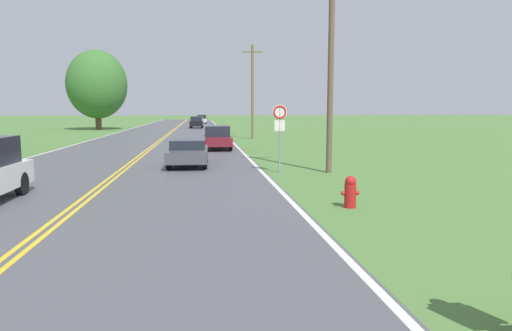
{
  "coord_description": "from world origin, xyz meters",
  "views": [
    {
      "loc": [
        3.39,
        1.35,
        2.63
      ],
      "look_at": [
        4.76,
        12.61,
        1.23
      ],
      "focal_mm": 32.0,
      "sensor_mm": 36.0,
      "label": 1
    }
  ],
  "objects_px": {
    "traffic_sign": "(280,121)",
    "tree_behind_sign": "(97,84)",
    "car_dark_grey_sedan_approaching": "(188,152)",
    "fire_hydrant": "(350,192)",
    "car_black_hatchback_mid_far": "(197,122)",
    "car_maroon_sedan_mid_near": "(217,137)",
    "car_silver_sedan_receding": "(202,119)"
  },
  "relations": [
    {
      "from": "car_black_hatchback_mid_far",
      "to": "fire_hydrant",
      "type": "bearing_deg",
      "value": 7.59
    },
    {
      "from": "tree_behind_sign",
      "to": "car_dark_grey_sedan_approaching",
      "type": "distance_m",
      "value": 41.78
    },
    {
      "from": "traffic_sign",
      "to": "car_maroon_sedan_mid_near",
      "type": "relative_size",
      "value": 0.59
    },
    {
      "from": "car_maroon_sedan_mid_near",
      "to": "car_black_hatchback_mid_far",
      "type": "relative_size",
      "value": 1.29
    },
    {
      "from": "fire_hydrant",
      "to": "car_black_hatchback_mid_far",
      "type": "xyz_separation_m",
      "value": [
        -4.5,
        52.93,
        0.41
      ]
    },
    {
      "from": "fire_hydrant",
      "to": "car_maroon_sedan_mid_near",
      "type": "xyz_separation_m",
      "value": [
        -2.87,
        18.72,
        0.36
      ]
    },
    {
      "from": "car_dark_grey_sedan_approaching",
      "to": "car_silver_sedan_receding",
      "type": "bearing_deg",
      "value": -179.22
    },
    {
      "from": "car_black_hatchback_mid_far",
      "to": "car_dark_grey_sedan_approaching",
      "type": "bearing_deg",
      "value": 2.66
    },
    {
      "from": "car_maroon_sedan_mid_near",
      "to": "car_silver_sedan_receding",
      "type": "height_order",
      "value": "car_silver_sedan_receding"
    },
    {
      "from": "fire_hydrant",
      "to": "car_black_hatchback_mid_far",
      "type": "distance_m",
      "value": 53.12
    },
    {
      "from": "car_black_hatchback_mid_far",
      "to": "car_silver_sedan_receding",
      "type": "height_order",
      "value": "car_black_hatchback_mid_far"
    },
    {
      "from": "tree_behind_sign",
      "to": "car_black_hatchback_mid_far",
      "type": "distance_m",
      "value": 13.93
    },
    {
      "from": "traffic_sign",
      "to": "car_silver_sedan_receding",
      "type": "relative_size",
      "value": 0.68
    },
    {
      "from": "tree_behind_sign",
      "to": "car_dark_grey_sedan_approaching",
      "type": "xyz_separation_m",
      "value": [
        12.47,
        -39.55,
        -5.1
      ]
    },
    {
      "from": "car_maroon_sedan_mid_near",
      "to": "car_black_hatchback_mid_far",
      "type": "bearing_deg",
      "value": -176.26
    },
    {
      "from": "traffic_sign",
      "to": "car_black_hatchback_mid_far",
      "type": "relative_size",
      "value": 0.76
    },
    {
      "from": "car_maroon_sedan_mid_near",
      "to": "car_silver_sedan_receding",
      "type": "bearing_deg",
      "value": -178.1
    },
    {
      "from": "car_dark_grey_sedan_approaching",
      "to": "car_maroon_sedan_mid_near",
      "type": "distance_m",
      "value": 9.12
    },
    {
      "from": "tree_behind_sign",
      "to": "traffic_sign",
      "type": "bearing_deg",
      "value": -69.01
    },
    {
      "from": "traffic_sign",
      "to": "car_maroon_sedan_mid_near",
      "type": "bearing_deg",
      "value": 100.19
    },
    {
      "from": "traffic_sign",
      "to": "car_black_hatchback_mid_far",
      "type": "distance_m",
      "value": 46.23
    },
    {
      "from": "car_silver_sedan_receding",
      "to": "car_black_hatchback_mid_far",
      "type": "bearing_deg",
      "value": 0.11
    },
    {
      "from": "traffic_sign",
      "to": "car_silver_sedan_receding",
      "type": "height_order",
      "value": "traffic_sign"
    },
    {
      "from": "fire_hydrant",
      "to": "car_silver_sedan_receding",
      "type": "bearing_deg",
      "value": 92.89
    },
    {
      "from": "traffic_sign",
      "to": "tree_behind_sign",
      "type": "bearing_deg",
      "value": 110.99
    },
    {
      "from": "car_black_hatchback_mid_far",
      "to": "car_silver_sedan_receding",
      "type": "distance_m",
      "value": 20.76
    },
    {
      "from": "fire_hydrant",
      "to": "tree_behind_sign",
      "type": "bearing_deg",
      "value": 109.05
    },
    {
      "from": "fire_hydrant",
      "to": "car_maroon_sedan_mid_near",
      "type": "bearing_deg",
      "value": 98.71
    },
    {
      "from": "car_dark_grey_sedan_approaching",
      "to": "car_maroon_sedan_mid_near",
      "type": "xyz_separation_m",
      "value": [
        1.69,
        8.96,
        0.14
      ]
    },
    {
      "from": "car_maroon_sedan_mid_near",
      "to": "traffic_sign",
      "type": "bearing_deg",
      "value": 11.2
    },
    {
      "from": "traffic_sign",
      "to": "tree_behind_sign",
      "type": "xyz_separation_m",
      "value": [
        -16.29,
        42.45,
        3.63
      ]
    },
    {
      "from": "tree_behind_sign",
      "to": "car_maroon_sedan_mid_near",
      "type": "height_order",
      "value": "tree_behind_sign"
    }
  ]
}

